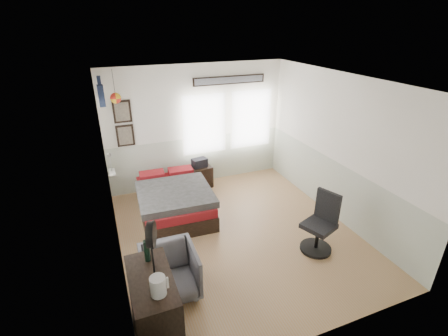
{
  "coord_description": "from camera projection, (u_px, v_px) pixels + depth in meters",
  "views": [
    {
      "loc": [
        -2.0,
        -4.37,
        3.52
      ],
      "look_at": [
        -0.1,
        0.4,
        1.15
      ],
      "focal_mm": 26.0,
      "sensor_mm": 36.0,
      "label": 1
    }
  ],
  "objects": [
    {
      "name": "black_bag",
      "position": [
        200.0,
        163.0,
        7.25
      ],
      "size": [
        0.35,
        0.26,
        0.19
      ],
      "primitive_type": "cube",
      "rotation": [
        0.0,
        0.0,
        0.17
      ],
      "color": "black",
      "rests_on": "nightstand"
    },
    {
      "name": "armchair",
      "position": [
        170.0,
        273.0,
        4.45
      ],
      "size": [
        0.76,
        0.78,
        0.69
      ],
      "primitive_type": "imported",
      "rotation": [
        0.0,
        0.0,
        -0.03
      ],
      "color": "#575460",
      "rests_on": "ground_plane"
    },
    {
      "name": "bed",
      "position": [
        174.0,
        200.0,
        6.35
      ],
      "size": [
        1.42,
        1.91,
        0.59
      ],
      "rotation": [
        0.0,
        0.0,
        -0.05
      ],
      "color": "black",
      "rests_on": "ground_plane"
    },
    {
      "name": "kettle",
      "position": [
        158.0,
        286.0,
        3.34
      ],
      "size": [
        0.19,
        0.17,
        0.22
      ],
      "rotation": [
        0.0,
        0.0,
        -0.03
      ],
      "color": "silver",
      "rests_on": "dresser"
    },
    {
      "name": "stand_fan",
      "position": [
        151.0,
        235.0,
        3.38
      ],
      "size": [
        0.16,
        0.29,
        0.72
      ],
      "rotation": [
        0.0,
        0.0,
        -0.32
      ],
      "color": "black",
      "rests_on": "dresser"
    },
    {
      "name": "room_shell",
      "position": [
        230.0,
        147.0,
        5.29
      ],
      "size": [
        4.02,
        4.52,
        2.71
      ],
      "color": "silver",
      "rests_on": "ground_plane"
    },
    {
      "name": "dresser",
      "position": [
        154.0,
        308.0,
        3.78
      ],
      "size": [
        0.48,
        1.0,
        0.9
      ],
      "primitive_type": "cube",
      "color": "black",
      "rests_on": "ground_plane"
    },
    {
      "name": "task_chair",
      "position": [
        320.0,
        227.0,
        5.29
      ],
      "size": [
        0.59,
        0.59,
        1.03
      ],
      "rotation": [
        0.0,
        0.0,
        0.37
      ],
      "color": "black",
      "rests_on": "ground_plane"
    },
    {
      "name": "bottle",
      "position": [
        147.0,
        251.0,
        3.81
      ],
      "size": [
        0.07,
        0.07,
        0.28
      ],
      "primitive_type": "cylinder",
      "color": "black",
      "rests_on": "dresser"
    },
    {
      "name": "nightstand",
      "position": [
        200.0,
        176.0,
        7.4
      ],
      "size": [
        0.53,
        0.44,
        0.49
      ],
      "primitive_type": "cube",
      "rotation": [
        0.0,
        0.0,
        0.1
      ],
      "color": "black",
      "rests_on": "ground_plane"
    },
    {
      "name": "ground_plane",
      "position": [
        237.0,
        234.0,
        5.84
      ],
      "size": [
        4.0,
        4.5,
        0.01
      ],
      "primitive_type": "cube",
      "color": "#A77545"
    },
    {
      "name": "wall_decor",
      "position": [
        146.0,
        100.0,
        6.24
      ],
      "size": [
        3.55,
        1.32,
        1.44
      ],
      "color": "black",
      "rests_on": "room_shell"
    }
  ]
}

